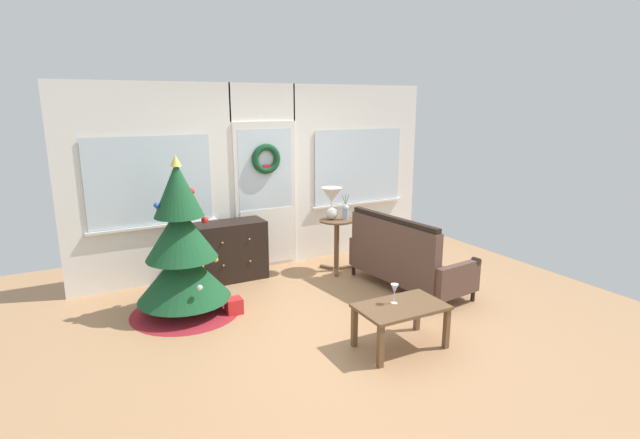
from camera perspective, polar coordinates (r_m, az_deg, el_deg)
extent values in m
plane|color=#AD7F56|center=(5.45, 2.35, -11.54)|extent=(6.76, 6.76, 0.00)
cube|color=white|center=(6.49, -19.11, 3.60)|extent=(2.15, 0.08, 2.55)
cube|color=white|center=(7.59, 4.26, 5.65)|extent=(2.15, 0.08, 2.55)
cube|color=white|center=(6.82, -6.75, 13.36)|extent=(0.94, 0.08, 0.50)
cube|color=silver|center=(6.90, -6.33, 2.71)|extent=(0.90, 0.05, 2.05)
cube|color=white|center=(7.01, -6.14, -1.94)|extent=(0.78, 0.02, 0.80)
cube|color=silver|center=(6.82, -6.34, 5.78)|extent=(0.78, 0.01, 1.10)
cube|color=silver|center=(6.42, -19.07, 4.19)|extent=(1.50, 0.01, 1.10)
cube|color=silver|center=(7.53, 4.51, 6.16)|extent=(1.50, 0.01, 1.10)
cube|color=silver|center=(6.52, -18.67, -0.77)|extent=(1.59, 0.06, 0.03)
cube|color=silver|center=(7.61, 4.48, 1.90)|extent=(1.59, 0.06, 0.03)
torus|color=#164424|center=(6.76, -6.25, 7.00)|extent=(0.41, 0.09, 0.41)
cube|color=red|center=(6.77, -6.18, 5.90)|extent=(0.10, 0.02, 0.10)
cylinder|color=#4C331E|center=(5.78, -15.35, -9.23)|extent=(0.10, 0.10, 0.24)
cone|color=maroon|center=(5.81, -15.31, -9.87)|extent=(1.21, 1.21, 0.10)
cone|color=#194C28|center=(5.66, -15.57, -6.02)|extent=(1.02, 1.02, 0.59)
cone|color=#194C28|center=(5.53, -15.87, -1.43)|extent=(0.77, 0.77, 0.59)
cone|color=#194C28|center=(5.43, -16.19, 3.37)|extent=(0.53, 0.53, 0.59)
cone|color=#E0BC4C|center=(5.39, -16.40, 6.58)|extent=(0.12, 0.12, 0.12)
sphere|color=red|center=(5.58, -14.69, 3.17)|extent=(0.07, 0.07, 0.07)
sphere|color=gold|center=(6.00, -13.63, -5.33)|extent=(0.07, 0.07, 0.07)
sphere|color=silver|center=(5.29, -13.77, -7.68)|extent=(0.06, 0.06, 0.06)
sphere|color=#264CB2|center=(5.61, -18.22, 1.34)|extent=(0.06, 0.06, 0.06)
sphere|color=red|center=(5.60, -13.20, -0.07)|extent=(0.08, 0.08, 0.08)
sphere|color=gold|center=(5.77, -12.00, -4.59)|extent=(0.06, 0.06, 0.06)
sphere|color=silver|center=(5.86, -17.47, -1.92)|extent=(0.08, 0.08, 0.08)
sphere|color=#264CB2|center=(5.40, -18.44, 1.56)|extent=(0.06, 0.06, 0.06)
cube|color=black|center=(6.61, -10.28, -3.58)|extent=(0.90, 0.42, 0.78)
sphere|color=tan|center=(6.30, -11.26, -2.67)|extent=(0.03, 0.03, 0.03)
sphere|color=tan|center=(6.41, -8.19, -2.27)|extent=(0.03, 0.03, 0.03)
sphere|color=tan|center=(6.39, -11.14, -5.26)|extent=(0.03, 0.03, 0.03)
sphere|color=tan|center=(6.50, -8.11, -4.82)|extent=(0.03, 0.03, 0.03)
cylinder|color=black|center=(6.17, 17.30, -8.39)|extent=(0.05, 0.05, 0.14)
cylinder|color=black|center=(7.13, 7.70, -4.90)|extent=(0.05, 0.05, 0.14)
cylinder|color=black|center=(5.74, 13.52, -9.84)|extent=(0.05, 0.05, 0.14)
cylinder|color=black|center=(6.76, 3.90, -5.85)|extent=(0.05, 0.05, 0.14)
cube|color=brown|center=(6.37, 10.33, -5.93)|extent=(0.87, 1.53, 0.14)
cube|color=brown|center=(6.06, 8.46, -3.11)|extent=(0.28, 1.46, 0.62)
cube|color=black|center=(5.97, 8.57, 0.02)|extent=(0.23, 1.43, 0.06)
cube|color=brown|center=(5.85, 15.75, -6.78)|extent=(0.67, 0.16, 0.38)
cylinder|color=black|center=(6.01, 17.64, -4.64)|extent=(0.10, 0.10, 0.09)
cube|color=brown|center=(6.87, 5.82, -3.28)|extent=(0.67, 0.16, 0.38)
cylinder|color=black|center=(7.01, 7.67, -1.55)|extent=(0.10, 0.10, 0.09)
cylinder|color=brown|center=(6.73, 1.96, -0.09)|extent=(0.48, 0.48, 0.02)
cylinder|color=brown|center=(6.83, 1.94, -3.10)|extent=(0.07, 0.07, 0.71)
cube|color=brown|center=(7.01, 3.05, -5.56)|extent=(0.20, 0.05, 0.04)
cube|color=brown|center=(7.01, 0.77, -5.55)|extent=(0.14, 0.20, 0.04)
cube|color=brown|center=(6.78, 1.92, -6.22)|extent=(0.14, 0.20, 0.04)
sphere|color=silver|center=(6.71, 1.35, 0.70)|extent=(0.16, 0.16, 0.16)
cylinder|color=silver|center=(6.69, 1.36, 1.77)|extent=(0.02, 0.02, 0.06)
cone|color=silver|center=(6.66, 1.37, 2.87)|extent=(0.28, 0.28, 0.20)
cylinder|color=#99ADBC|center=(6.71, 2.96, 0.66)|extent=(0.09, 0.09, 0.16)
sphere|color=#99ADBC|center=(6.69, 2.97, 1.33)|extent=(0.10, 0.10, 0.10)
cylinder|color=#4C7042|center=(6.66, 2.83, 2.16)|extent=(0.07, 0.01, 0.17)
cylinder|color=#4C7042|center=(6.67, 2.98, 2.17)|extent=(0.01, 0.01, 0.18)
cylinder|color=#4C7042|center=(6.68, 3.13, 2.19)|extent=(0.07, 0.01, 0.17)
cube|color=brown|center=(4.79, 9.38, -9.95)|extent=(0.85, 0.53, 0.03)
cube|color=brown|center=(4.52, 7.02, -14.40)|extent=(0.05, 0.05, 0.40)
cube|color=brown|center=(4.95, 14.45, -12.14)|extent=(0.05, 0.05, 0.40)
cube|color=brown|center=(4.84, 4.00, -12.31)|extent=(0.05, 0.05, 0.40)
cube|color=brown|center=(5.25, 11.21, -10.43)|extent=(0.05, 0.05, 0.40)
cylinder|color=silver|center=(4.81, 8.58, -9.56)|extent=(0.06, 0.06, 0.01)
cylinder|color=silver|center=(4.79, 8.60, -8.99)|extent=(0.01, 0.01, 0.10)
cone|color=silver|center=(4.76, 8.64, -7.93)|extent=(0.08, 0.08, 0.09)
cube|color=red|center=(5.65, -9.95, -9.84)|extent=(0.18, 0.16, 0.18)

